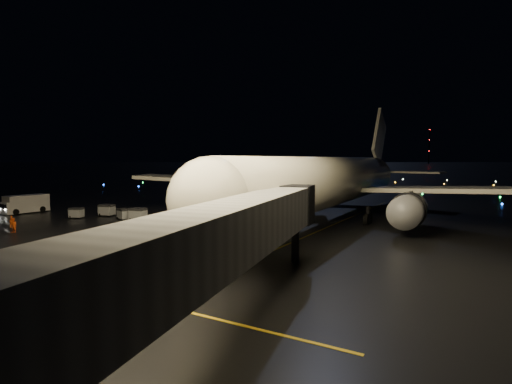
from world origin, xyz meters
TOP-DOWN VIEW (x-y plane):
  - ground at (0.00, 300.00)m, footprint 2000.00×2000.00m
  - lane_centre at (12.00, 15.00)m, footprint 0.25×80.00m
  - lane_cross at (-5.00, -10.00)m, footprint 60.00×0.25m
  - airliner at (11.18, 27.86)m, footprint 67.26×64.02m
  - pushback_tug at (8.88, -4.83)m, footprint 4.62×3.23m
  - belt_loader at (0.61, 4.28)m, footprint 6.93×3.92m
  - service_truck at (-35.27, 9.88)m, footprint 2.97×8.14m
  - crew_a at (-22.87, 0.69)m, footprint 0.64×0.49m
  - crew_b at (-19.00, -1.18)m, footprint 0.91×0.73m
  - crew_c at (-7.87, 14.37)m, footprint 0.75×1.07m
  - safety_cone_0 at (6.69, 13.82)m, footprint 0.41×0.41m
  - safety_cone_1 at (2.65, 23.06)m, footprint 0.44×0.44m
  - safety_cone_2 at (2.28, 20.78)m, footprint 0.56×0.56m
  - safety_cone_3 at (-20.38, 29.13)m, footprint 0.46×0.46m
  - radio_mast at (-60.00, 740.00)m, footprint 1.80×1.80m
  - taxiway_lights at (0.00, 106.00)m, footprint 164.00×92.00m
  - baggage_cart_0 at (-12.99, 12.72)m, footprint 2.37×1.81m
  - baggage_cart_1 at (-15.89, 12.72)m, footprint 2.16×1.79m
  - baggage_cart_2 at (-20.85, 13.83)m, footprint 2.38×1.89m
  - baggage_cart_3 at (-22.93, 10.08)m, footprint 2.20×1.92m

SIDE VIEW (x-z plane):
  - ground at x=0.00m, z-range 0.00..0.00m
  - lane_centre at x=12.00m, z-range 0.00..0.02m
  - lane_cross at x=-5.00m, z-range 0.00..0.02m
  - taxiway_lights at x=0.00m, z-range 0.00..0.36m
  - safety_cone_3 at x=-20.38m, z-range 0.00..0.44m
  - safety_cone_0 at x=6.69m, z-range 0.00..0.44m
  - safety_cone_1 at x=2.65m, z-range 0.00..0.46m
  - safety_cone_2 at x=2.28m, z-range 0.00..0.55m
  - baggage_cart_3 at x=-22.93m, z-range 0.00..1.56m
  - crew_a at x=-22.87m, z-range 0.00..1.56m
  - baggage_cart_1 at x=-15.89m, z-range 0.00..1.58m
  - crew_c at x=-7.87m, z-range 0.00..1.69m
  - crew_b at x=-19.00m, z-range 0.00..1.79m
  - baggage_cart_2 at x=-20.85m, z-range 0.00..1.80m
  - baggage_cart_0 at x=-12.99m, z-range 0.00..1.84m
  - pushback_tug at x=8.88m, z-range 0.00..1.99m
  - service_truck at x=-35.27m, z-range 0.00..2.95m
  - belt_loader at x=0.61m, z-range 0.00..3.25m
  - airliner at x=11.18m, z-range 0.00..18.71m
  - radio_mast at x=-60.00m, z-range 0.00..64.00m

